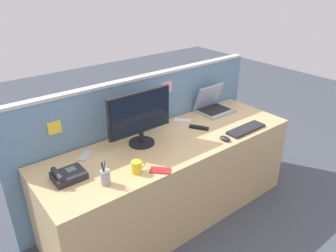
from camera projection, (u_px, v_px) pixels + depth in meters
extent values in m
plane|color=#424751|center=(171.00, 212.00, 2.96)|extent=(10.00, 10.00, 0.00)
cube|color=tan|center=(172.00, 179.00, 2.80)|extent=(2.21, 0.72, 0.73)
cube|color=#6084A3|center=(145.00, 139.00, 2.98)|extent=(2.45, 0.06, 1.17)
cube|color=#B7BAC1|center=(142.00, 77.00, 2.72)|extent=(2.45, 0.07, 0.02)
cube|color=#66ADD1|center=(203.00, 101.00, 3.25)|extent=(0.11, 0.01, 0.08)
cube|color=yellow|center=(55.00, 128.00, 2.34)|extent=(0.10, 0.01, 0.10)
cube|color=pink|center=(167.00, 87.00, 2.89)|extent=(0.12, 0.01, 0.10)
cube|color=beige|center=(113.00, 129.00, 2.68)|extent=(0.10, 0.01, 0.11)
cylinder|color=black|center=(142.00, 143.00, 2.60)|extent=(0.21, 0.21, 0.02)
cylinder|color=black|center=(141.00, 136.00, 2.58)|extent=(0.04, 0.04, 0.10)
cube|color=black|center=(140.00, 112.00, 2.50)|extent=(0.56, 0.03, 0.34)
cube|color=black|center=(141.00, 113.00, 2.48)|extent=(0.53, 0.01, 0.31)
cube|color=#9EA0A8|center=(215.00, 111.00, 3.18)|extent=(0.32, 0.27, 0.02)
cube|color=black|center=(214.00, 109.00, 3.18)|extent=(0.28, 0.20, 0.00)
cube|color=#9EA0A8|center=(209.00, 96.00, 3.19)|extent=(0.32, 0.10, 0.24)
cube|color=#9EB2D1|center=(209.00, 97.00, 3.18)|extent=(0.30, 0.08, 0.22)
cube|color=#232328|center=(69.00, 175.00, 2.16)|extent=(0.21, 0.17, 0.05)
cube|color=#4C6B5B|center=(71.00, 169.00, 2.18)|extent=(0.06, 0.06, 0.01)
cylinder|color=#232328|center=(57.00, 174.00, 2.10)|extent=(0.04, 0.15, 0.04)
cube|color=#232328|center=(246.00, 129.00, 2.81)|extent=(0.39, 0.13, 0.02)
ellipsoid|color=#232328|center=(225.00, 138.00, 2.65)|extent=(0.07, 0.10, 0.03)
cylinder|color=#99999E|center=(105.00, 177.00, 2.09)|extent=(0.06, 0.06, 0.10)
cylinder|color=#238438|center=(103.00, 171.00, 2.06)|extent=(0.02, 0.02, 0.12)
cylinder|color=blue|center=(104.00, 170.00, 2.08)|extent=(0.02, 0.02, 0.13)
cylinder|color=black|center=(104.00, 171.00, 2.05)|extent=(0.02, 0.02, 0.14)
cylinder|color=red|center=(104.00, 171.00, 2.06)|extent=(0.02, 0.01, 0.12)
cube|color=#B22323|center=(160.00, 170.00, 2.25)|extent=(0.15, 0.15, 0.01)
cube|color=#B7BAC1|center=(85.00, 155.00, 2.43)|extent=(0.15, 0.15, 0.01)
cube|color=silver|center=(182.00, 120.00, 2.99)|extent=(0.15, 0.16, 0.01)
cube|color=black|center=(199.00, 128.00, 2.84)|extent=(0.13, 0.17, 0.02)
cylinder|color=yellow|center=(136.00, 167.00, 2.22)|extent=(0.07, 0.07, 0.09)
torus|color=yellow|center=(142.00, 165.00, 2.24)|extent=(0.05, 0.01, 0.05)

